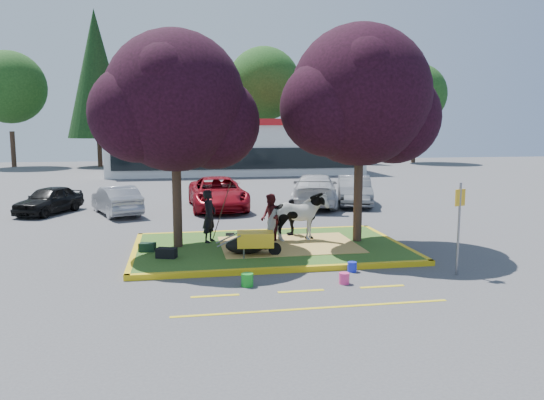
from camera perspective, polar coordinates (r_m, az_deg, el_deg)
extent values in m
plane|color=#424244|center=(16.52, -0.23, -5.42)|extent=(90.00, 90.00, 0.00)
cube|color=#2A5219|center=(16.50, -0.23, -5.17)|extent=(8.00, 5.00, 0.15)
cube|color=yellow|center=(14.04, 1.61, -7.51)|extent=(8.30, 0.16, 0.15)
cube|color=yellow|center=(18.99, -1.59, -3.43)|extent=(8.30, 0.16, 0.15)
cube|color=yellow|center=(16.31, -14.56, -5.58)|extent=(0.16, 5.30, 0.15)
cube|color=yellow|center=(17.65, 12.97, -4.50)|extent=(0.16, 5.30, 0.15)
cube|color=tan|center=(16.59, 1.81, -4.81)|extent=(4.20, 3.00, 0.01)
cylinder|color=black|center=(16.34, -10.20, 1.13)|extent=(0.28, 0.28, 3.53)
sphere|color=black|center=(16.25, -10.43, 10.43)|extent=(4.20, 4.20, 4.20)
sphere|color=black|center=(16.47, -6.31, 8.29)|extent=(2.86, 2.86, 2.86)
sphere|color=black|center=(15.97, -14.22, 9.01)|extent=(2.86, 2.86, 2.86)
cylinder|color=black|center=(17.10, 9.26, 1.73)|extent=(0.28, 0.28, 3.70)
sphere|color=black|center=(17.03, 9.47, 11.04)|extent=(4.40, 4.40, 4.40)
sphere|color=black|center=(17.63, 12.95, 8.69)|extent=(2.99, 2.99, 2.99)
sphere|color=black|center=(16.39, 6.12, 9.84)|extent=(2.99, 2.99, 2.99)
cube|color=yellow|center=(12.26, -6.14, -10.22)|extent=(1.10, 0.12, 0.01)
cube|color=yellow|center=(12.55, 3.14, -9.76)|extent=(1.10, 0.12, 0.01)
cube|color=yellow|center=(13.14, 11.77, -9.10)|extent=(1.10, 0.12, 0.01)
cube|color=yellow|center=(11.44, 4.55, -11.54)|extent=(6.00, 0.10, 0.01)
cube|color=silver|center=(44.13, -4.00, 5.54)|extent=(20.00, 8.00, 4.00)
cube|color=red|center=(44.09, -4.02, 8.34)|extent=(20.40, 8.40, 0.50)
cube|color=black|center=(40.14, -3.36, 4.46)|extent=(19.00, 0.10, 1.60)
cylinder|color=black|center=(55.98, -26.08, 4.93)|extent=(0.44, 0.44, 3.36)
sphere|color=#143811|center=(56.06, -26.44, 10.82)|extent=(6.72, 6.72, 6.72)
cylinder|color=black|center=(53.35, -18.06, 5.54)|extent=(0.44, 0.44, 3.92)
cone|color=black|center=(53.54, -18.38, 12.74)|extent=(5.60, 5.60, 11.90)
cylinder|color=black|center=(54.38, -9.42, 5.42)|extent=(0.44, 0.44, 3.08)
sphere|color=#143811|center=(54.42, -9.55, 10.98)|extent=(6.16, 6.16, 6.16)
cylinder|color=black|center=(54.08, -0.86, 5.80)|extent=(0.44, 0.44, 3.64)
sphere|color=#143811|center=(54.21, -0.87, 12.41)|extent=(7.28, 7.28, 7.28)
cylinder|color=black|center=(56.42, 7.14, 5.76)|extent=(0.44, 0.44, 3.50)
cone|color=black|center=(56.52, 7.25, 11.85)|extent=(5.00, 5.00, 10.62)
cylinder|color=black|center=(58.39, 14.98, 5.49)|extent=(0.44, 0.44, 3.22)
sphere|color=#143811|center=(58.45, 15.18, 10.90)|extent=(6.44, 6.44, 6.44)
imported|color=white|center=(16.94, 2.74, -1.82)|extent=(1.95, 1.00, 1.60)
ellipsoid|color=black|center=(15.41, -2.82, -4.86)|extent=(1.33, 1.01, 0.51)
imported|color=black|center=(16.96, -6.76, -1.73)|extent=(0.64, 0.73, 1.67)
imported|color=#421316|center=(17.00, -0.14, -1.89)|extent=(0.72, 0.85, 1.53)
imported|color=black|center=(17.92, 2.09, -1.86)|extent=(0.36, 0.75, 1.24)
cylinder|color=black|center=(15.21, 0.31, -5.29)|extent=(0.37, 0.11, 0.37)
cylinder|color=slate|center=(14.87, -3.05, -5.82)|extent=(0.04, 0.04, 0.27)
cylinder|color=slate|center=(15.30, -3.26, -5.42)|extent=(0.04, 0.04, 0.27)
cube|color=yellow|center=(15.05, -1.81, -4.24)|extent=(1.09, 0.73, 0.41)
cylinder|color=slate|center=(14.74, -4.65, -4.44)|extent=(0.67, 0.11, 0.34)
cylinder|color=slate|center=(15.18, -4.81, -4.08)|extent=(0.67, 0.11, 0.34)
cube|color=black|center=(15.22, -11.28, -5.61)|extent=(0.62, 0.47, 0.28)
cube|color=black|center=(16.14, -13.26, -4.95)|extent=(0.52, 0.40, 0.25)
cylinder|color=slate|center=(14.42, 19.44, -2.97)|extent=(0.06, 0.06, 2.40)
cube|color=gold|center=(14.30, 19.59, 0.24)|extent=(0.33, 0.14, 0.43)
cylinder|color=#169423|center=(12.87, -2.68, -8.58)|extent=(0.33, 0.33, 0.31)
cylinder|color=#EE3480|center=(13.17, 7.77, -8.35)|extent=(0.31, 0.31, 0.27)
cylinder|color=#1B29D9|center=(14.27, 8.61, -7.12)|extent=(0.30, 0.30, 0.26)
imported|color=black|center=(25.24, -22.86, 0.01)|extent=(2.78, 3.86, 1.22)
imported|color=gray|center=(24.03, -16.40, 0.01)|extent=(2.62, 4.10, 1.28)
imported|color=maroon|center=(24.67, -5.87, 0.73)|extent=(2.61, 5.40, 1.48)
imported|color=silver|center=(25.61, 4.64, 1.07)|extent=(3.49, 5.69, 1.54)
imported|color=slate|center=(26.15, 8.84, 1.01)|extent=(2.58, 4.55, 1.42)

